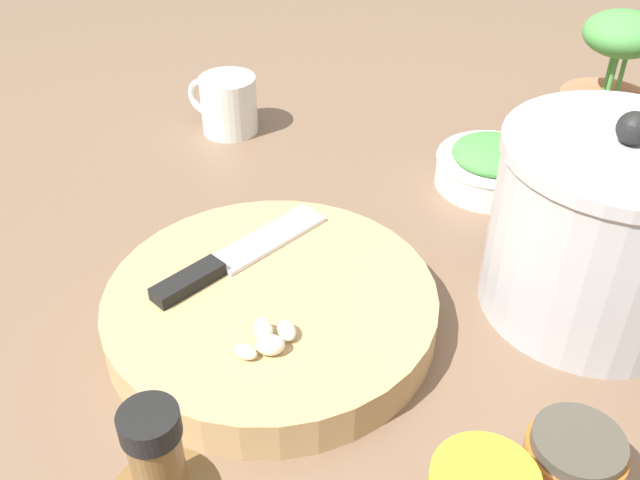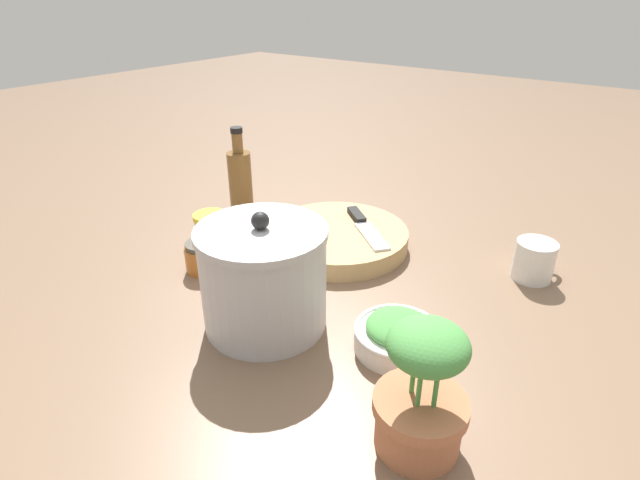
{
  "view_description": "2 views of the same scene",
  "coord_description": "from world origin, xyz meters",
  "px_view_note": "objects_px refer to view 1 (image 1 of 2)",
  "views": [
    {
      "loc": [
        0.53,
        -0.01,
        0.46
      ],
      "look_at": [
        0.02,
        -0.06,
        0.08
      ],
      "focal_mm": 40.0,
      "sensor_mm": 36.0,
      "label": 1
    },
    {
      "loc": [
        -0.49,
        0.69,
        0.51
      ],
      "look_at": [
        0.03,
        -0.01,
        0.06
      ],
      "focal_mm": 28.0,
      "sensor_mm": 36.0,
      "label": 2
    }
  ],
  "objects_px": {
    "potted_herb": "(608,93)",
    "chef_knife": "(232,258)",
    "garlic_cloves": "(268,338)",
    "cutting_board": "(271,309)",
    "coffee_mug": "(228,104)",
    "stock_pot": "(604,229)",
    "honey_jar": "(571,466)",
    "herb_bowl": "(493,165)"
  },
  "relations": [
    {
      "from": "herb_bowl",
      "to": "stock_pot",
      "type": "height_order",
      "value": "stock_pot"
    },
    {
      "from": "cutting_board",
      "to": "stock_pot",
      "type": "xyz_separation_m",
      "value": [
        -0.06,
        0.3,
        0.07
      ]
    },
    {
      "from": "cutting_board",
      "to": "potted_herb",
      "type": "bearing_deg",
      "value": 135.51
    },
    {
      "from": "stock_pot",
      "to": "potted_herb",
      "type": "distance_m",
      "value": 0.33
    },
    {
      "from": "coffee_mug",
      "to": "stock_pot",
      "type": "distance_m",
      "value": 0.52
    },
    {
      "from": "garlic_cloves",
      "to": "potted_herb",
      "type": "bearing_deg",
      "value": 140.76
    },
    {
      "from": "cutting_board",
      "to": "herb_bowl",
      "type": "height_order",
      "value": "herb_bowl"
    },
    {
      "from": "chef_knife",
      "to": "stock_pot",
      "type": "distance_m",
      "value": 0.34
    },
    {
      "from": "honey_jar",
      "to": "cutting_board",
      "type": "bearing_deg",
      "value": -122.75
    },
    {
      "from": "potted_herb",
      "to": "cutting_board",
      "type": "bearing_deg",
      "value": -44.49
    },
    {
      "from": "herb_bowl",
      "to": "coffee_mug",
      "type": "height_order",
      "value": "coffee_mug"
    },
    {
      "from": "cutting_board",
      "to": "stock_pot",
      "type": "relative_size",
      "value": 1.46
    },
    {
      "from": "cutting_board",
      "to": "coffee_mug",
      "type": "relative_size",
      "value": 3.01
    },
    {
      "from": "chef_knife",
      "to": "honey_jar",
      "type": "bearing_deg",
      "value": 4.17
    },
    {
      "from": "herb_bowl",
      "to": "coffee_mug",
      "type": "distance_m",
      "value": 0.36
    },
    {
      "from": "garlic_cloves",
      "to": "potted_herb",
      "type": "relative_size",
      "value": 0.3
    },
    {
      "from": "garlic_cloves",
      "to": "potted_herb",
      "type": "distance_m",
      "value": 0.57
    },
    {
      "from": "chef_knife",
      "to": "coffee_mug",
      "type": "height_order",
      "value": "coffee_mug"
    },
    {
      "from": "chef_knife",
      "to": "garlic_cloves",
      "type": "distance_m",
      "value": 0.12
    },
    {
      "from": "chef_knife",
      "to": "garlic_cloves",
      "type": "height_order",
      "value": "garlic_cloves"
    },
    {
      "from": "honey_jar",
      "to": "stock_pot",
      "type": "relative_size",
      "value": 0.34
    },
    {
      "from": "garlic_cloves",
      "to": "honey_jar",
      "type": "distance_m",
      "value": 0.25
    },
    {
      "from": "honey_jar",
      "to": "stock_pot",
      "type": "distance_m",
      "value": 0.23
    },
    {
      "from": "chef_knife",
      "to": "coffee_mug",
      "type": "relative_size",
      "value": 1.71
    },
    {
      "from": "garlic_cloves",
      "to": "potted_herb",
      "type": "xyz_separation_m",
      "value": [
        -0.44,
        0.36,
        0.03
      ]
    },
    {
      "from": "cutting_board",
      "to": "herb_bowl",
      "type": "relative_size",
      "value": 2.23
    },
    {
      "from": "garlic_cloves",
      "to": "herb_bowl",
      "type": "distance_m",
      "value": 0.4
    },
    {
      "from": "garlic_cloves",
      "to": "coffee_mug",
      "type": "height_order",
      "value": "coffee_mug"
    },
    {
      "from": "herb_bowl",
      "to": "potted_herb",
      "type": "height_order",
      "value": "potted_herb"
    },
    {
      "from": "herb_bowl",
      "to": "coffee_mug",
      "type": "xyz_separation_m",
      "value": [
        -0.11,
        -0.34,
        0.01
      ]
    },
    {
      "from": "chef_knife",
      "to": "herb_bowl",
      "type": "height_order",
      "value": "herb_bowl"
    },
    {
      "from": "stock_pot",
      "to": "potted_herb",
      "type": "relative_size",
      "value": 1.15
    },
    {
      "from": "honey_jar",
      "to": "potted_herb",
      "type": "relative_size",
      "value": 0.39
    },
    {
      "from": "coffee_mug",
      "to": "honey_jar",
      "type": "relative_size",
      "value": 1.43
    },
    {
      "from": "cutting_board",
      "to": "potted_herb",
      "type": "xyz_separation_m",
      "value": [
        -0.38,
        0.37,
        0.06
      ]
    },
    {
      "from": "cutting_board",
      "to": "honey_jar",
      "type": "relative_size",
      "value": 4.31
    },
    {
      "from": "chef_knife",
      "to": "coffee_mug",
      "type": "bearing_deg",
      "value": 141.03
    },
    {
      "from": "potted_herb",
      "to": "chef_knife",
      "type": "bearing_deg",
      "value": -50.87
    },
    {
      "from": "herb_bowl",
      "to": "honey_jar",
      "type": "distance_m",
      "value": 0.42
    },
    {
      "from": "cutting_board",
      "to": "garlic_cloves",
      "type": "xyz_separation_m",
      "value": [
        0.07,
        0.01,
        0.03
      ]
    },
    {
      "from": "coffee_mug",
      "to": "honey_jar",
      "type": "height_order",
      "value": "coffee_mug"
    },
    {
      "from": "chef_knife",
      "to": "potted_herb",
      "type": "xyz_separation_m",
      "value": [
        -0.34,
        0.41,
        0.03
      ]
    }
  ]
}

